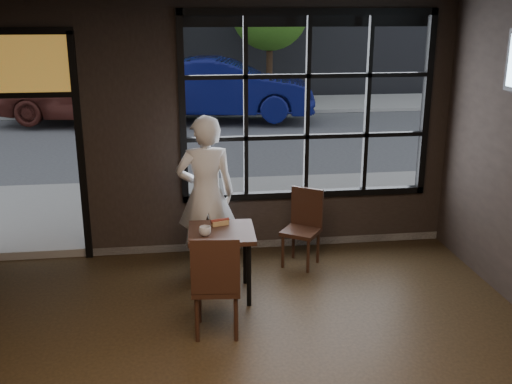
{
  "coord_description": "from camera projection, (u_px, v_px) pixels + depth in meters",
  "views": [
    {
      "loc": [
        -0.37,
        -3.55,
        2.93
      ],
      "look_at": [
        0.4,
        2.2,
        1.15
      ],
      "focal_mm": 42.0,
      "sensor_mm": 36.0,
      "label": 1
    }
  ],
  "objects": [
    {
      "name": "stained_transom",
      "position": [
        17.0,
        63.0,
        6.63
      ],
      "size": [
        1.2,
        0.06,
        0.7
      ],
      "primitive_type": "cube",
      "color": "orange",
      "rests_on": "ground"
    },
    {
      "name": "tree_left",
      "position": [
        122.0,
        15.0,
        17.87
      ],
      "size": [
        2.29,
        2.29,
        3.9
      ],
      "color": "#332114",
      "rests_on": "street_asphalt"
    },
    {
      "name": "tree_right",
      "position": [
        270.0,
        11.0,
        18.18
      ],
      "size": [
        2.38,
        2.38,
        4.06
      ],
      "color": "#332114",
      "rests_on": "street_asphalt"
    },
    {
      "name": "maroon_car",
      "position": [
        89.0,
        90.0,
        15.53
      ],
      "size": [
        5.08,
        2.78,
        1.64
      ],
      "primitive_type": "imported",
      "rotation": [
        0.0,
        0.0,
        1.39
      ],
      "color": "#52211A",
      "rests_on": "street_asphalt"
    },
    {
      "name": "hotdog",
      "position": [
        220.0,
        222.0,
        6.34
      ],
      "size": [
        0.21,
        0.13,
        0.06
      ],
      "primitive_type": null,
      "rotation": [
        0.0,
        0.0,
        0.28
      ],
      "color": "tan",
      "rests_on": "cafe_table"
    },
    {
      "name": "chair_near",
      "position": [
        216.0,
        282.0,
        5.54
      ],
      "size": [
        0.48,
        0.48,
        1.01
      ],
      "primitive_type": "cube",
      "rotation": [
        0.0,
        0.0,
        3.04
      ],
      "color": "black",
      "rests_on": "floor"
    },
    {
      "name": "man",
      "position": [
        206.0,
        195.0,
        6.77
      ],
      "size": [
        0.69,
        0.47,
        1.83
      ],
      "primitive_type": "imported",
      "rotation": [
        0.0,
        0.0,
        3.2
      ],
      "color": "silver",
      "rests_on": "floor"
    },
    {
      "name": "street_asphalt",
      "position": [
        183.0,
        77.0,
        27.02
      ],
      "size": [
        60.0,
        41.0,
        0.04
      ],
      "primitive_type": "cube",
      "color": "#545456",
      "rests_on": "ground"
    },
    {
      "name": "chair_window",
      "position": [
        301.0,
        229.0,
        7.02
      ],
      "size": [
        0.55,
        0.55,
        0.91
      ],
      "primitive_type": "cube",
      "rotation": [
        0.0,
        0.0,
        -0.59
      ],
      "color": "black",
      "rests_on": "floor"
    },
    {
      "name": "navy_car",
      "position": [
        222.0,
        88.0,
        15.93
      ],
      "size": [
        5.06,
        2.42,
        1.6
      ],
      "primitive_type": "imported",
      "rotation": [
        0.0,
        0.0,
        1.41
      ],
      "color": "#0B104C",
      "rests_on": "street_asphalt"
    },
    {
      "name": "cup",
      "position": [
        205.0,
        231.0,
        6.04
      ],
      "size": [
        0.13,
        0.13,
        0.1
      ],
      "primitive_type": "imported",
      "rotation": [
        0.0,
        0.0,
        0.07
      ],
      "color": "silver",
      "rests_on": "cafe_table"
    },
    {
      "name": "cafe_table",
      "position": [
        222.0,
        263.0,
        6.3
      ],
      "size": [
        0.71,
        0.71,
        0.74
      ],
      "primitive_type": "cube",
      "rotation": [
        0.0,
        0.0,
        -0.04
      ],
      "color": "black",
      "rests_on": "floor"
    },
    {
      "name": "window_frame",
      "position": [
        307.0,
        107.0,
        7.21
      ],
      "size": [
        3.06,
        0.12,
        2.28
      ],
      "primitive_type": "cube",
      "color": "black",
      "rests_on": "ground"
    }
  ]
}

